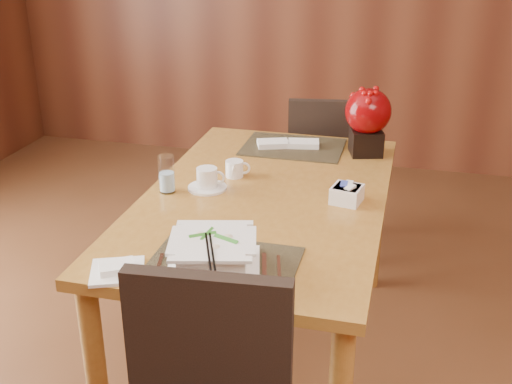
% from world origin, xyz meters
% --- Properties ---
extents(dining_table, '(0.90, 1.50, 0.75)m').
position_xyz_m(dining_table, '(0.00, 0.60, 0.65)').
color(dining_table, '#A4702D').
rests_on(dining_table, ground).
extents(placemat_near, '(0.45, 0.33, 0.01)m').
position_xyz_m(placemat_near, '(0.00, 0.05, 0.75)').
color(placemat_near, black).
rests_on(placemat_near, dining_table).
extents(placemat_far, '(0.45, 0.33, 0.01)m').
position_xyz_m(placemat_far, '(0.00, 1.15, 0.75)').
color(placemat_far, black).
rests_on(placemat_far, dining_table).
extents(soup_setting, '(0.33, 0.33, 0.11)m').
position_xyz_m(soup_setting, '(-0.01, 0.01, 0.80)').
color(soup_setting, white).
rests_on(soup_setting, dining_table).
extents(coffee_cup, '(0.15, 0.15, 0.09)m').
position_xyz_m(coffee_cup, '(-0.23, 0.60, 0.79)').
color(coffee_cup, white).
rests_on(coffee_cup, dining_table).
extents(water_glass, '(0.08, 0.08, 0.15)m').
position_xyz_m(water_glass, '(-0.37, 0.54, 0.82)').
color(water_glass, white).
rests_on(water_glass, dining_table).
extents(creamer_jug, '(0.11, 0.11, 0.07)m').
position_xyz_m(creamer_jug, '(-0.16, 0.75, 0.78)').
color(creamer_jug, white).
rests_on(creamer_jug, dining_table).
extents(sugar_caddy, '(0.12, 0.12, 0.06)m').
position_xyz_m(sugar_caddy, '(0.31, 0.61, 0.78)').
color(sugar_caddy, white).
rests_on(sugar_caddy, dining_table).
extents(berry_decor, '(0.20, 0.20, 0.30)m').
position_xyz_m(berry_decor, '(0.33, 1.15, 0.92)').
color(berry_decor, black).
rests_on(berry_decor, dining_table).
extents(napkins_far, '(0.29, 0.16, 0.02)m').
position_xyz_m(napkins_far, '(-0.01, 1.15, 0.77)').
color(napkins_far, white).
rests_on(napkins_far, dining_table).
extents(bread_plate, '(0.20, 0.20, 0.01)m').
position_xyz_m(bread_plate, '(-0.29, -0.07, 0.76)').
color(bread_plate, white).
rests_on(bread_plate, dining_table).
extents(far_chair, '(0.48, 0.48, 0.90)m').
position_xyz_m(far_chair, '(0.10, 1.55, 0.51)').
color(far_chair, black).
rests_on(far_chair, ground).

